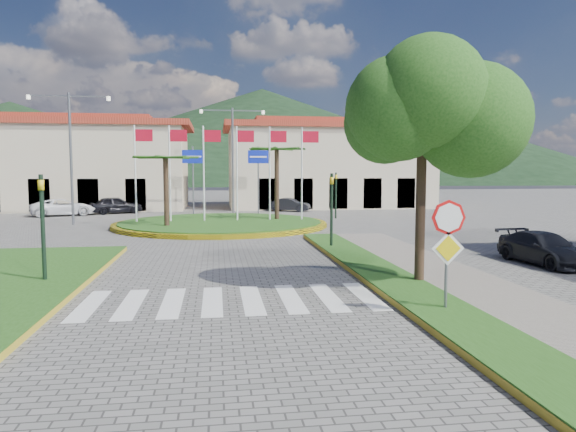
{
  "coord_description": "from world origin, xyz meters",
  "views": [
    {
      "loc": [
        -0.28,
        -8.91,
        3.29
      ],
      "look_at": [
        2.1,
        8.0,
        1.8
      ],
      "focal_mm": 32.0,
      "sensor_mm": 36.0,
      "label": 1
    }
  ],
  "objects": [
    {
      "name": "street_lamp_centre",
      "position": [
        1.0,
        30.0,
        4.5
      ],
      "size": [
        4.8,
        0.16,
        8.0
      ],
      "color": "slate",
      "rests_on": "ground"
    },
    {
      "name": "traffic_light_far",
      "position": [
        8.0,
        26.0,
        1.94
      ],
      "size": [
        0.18,
        0.15,
        3.2
      ],
      "color": "black",
      "rests_on": "ground"
    },
    {
      "name": "ground",
      "position": [
        0.0,
        0.0,
        0.0
      ],
      "size": [
        160.0,
        160.0,
        0.0
      ],
      "primitive_type": "plane",
      "color": "#62605D",
      "rests_on": "ground"
    },
    {
      "name": "crosswalk",
      "position": [
        0.0,
        4.0,
        0.01
      ],
      "size": [
        8.0,
        3.0,
        0.01
      ],
      "primitive_type": "cube",
      "color": "silver",
      "rests_on": "ground"
    },
    {
      "name": "building_right",
      "position": [
        10.0,
        38.0,
        3.9
      ],
      "size": [
        19.08,
        9.54,
        8.05
      ],
      "color": "beige",
      "rests_on": "ground"
    },
    {
      "name": "roundabout_island",
      "position": [
        0.0,
        22.0,
        0.17
      ],
      "size": [
        12.7,
        12.7,
        6.0
      ],
      "color": "yellow",
      "rests_on": "ground"
    },
    {
      "name": "direction_sign_west",
      "position": [
        -2.0,
        30.97,
        3.53
      ],
      "size": [
        1.6,
        0.14,
        5.2
      ],
      "color": "slate",
      "rests_on": "ground"
    },
    {
      "name": "verge_right",
      "position": [
        4.8,
        2.0,
        0.09
      ],
      "size": [
        1.6,
        28.0,
        0.18
      ],
      "primitive_type": "cube",
      "color": "#244C15",
      "rests_on": "ground"
    },
    {
      "name": "hill_far_mid",
      "position": [
        15.0,
        160.0,
        15.0
      ],
      "size": [
        180.0,
        180.0,
        30.0
      ],
      "primitive_type": "cone",
      "color": "black",
      "rests_on": "ground"
    },
    {
      "name": "street_lamp_west",
      "position": [
        -9.0,
        24.0,
        4.5
      ],
      "size": [
        4.8,
        0.16,
        8.0
      ],
      "color": "slate",
      "rests_on": "ground"
    },
    {
      "name": "car_dark_b",
      "position": [
        5.7,
        32.57,
        0.54
      ],
      "size": [
        3.49,
        2.35,
        1.09
      ],
      "primitive_type": "imported",
      "rotation": [
        0.0,
        0.0,
        1.17
      ],
      "color": "black",
      "rests_on": "ground"
    },
    {
      "name": "sidewalk_right",
      "position": [
        6.0,
        2.0,
        0.07
      ],
      "size": [
        4.0,
        28.0,
        0.15
      ],
      "primitive_type": "cube",
      "color": "gray",
      "rests_on": "ground"
    },
    {
      "name": "direction_sign_east",
      "position": [
        3.0,
        30.97,
        3.53
      ],
      "size": [
        1.6,
        0.14,
        5.2
      ],
      "color": "slate",
      "rests_on": "ground"
    },
    {
      "name": "hill_far_west",
      "position": [
        -55.0,
        140.0,
        11.0
      ],
      "size": [
        140.0,
        140.0,
        22.0
      ],
      "primitive_type": "cone",
      "color": "black",
      "rests_on": "ground"
    },
    {
      "name": "stop_sign",
      "position": [
        4.9,
        1.96,
        1.79
      ],
      "size": [
        0.8,
        0.11,
        2.65
      ],
      "color": "slate",
      "rests_on": "ground"
    },
    {
      "name": "traffic_light_left",
      "position": [
        -5.2,
        6.5,
        1.94
      ],
      "size": [
        0.15,
        0.18,
        3.2
      ],
      "color": "black",
      "rests_on": "ground"
    },
    {
      "name": "traffic_light_right",
      "position": [
        4.5,
        12.0,
        1.94
      ],
      "size": [
        0.15,
        0.18,
        3.2
      ],
      "color": "black",
      "rests_on": "ground"
    },
    {
      "name": "building_left",
      "position": [
        -14.0,
        38.0,
        3.9
      ],
      "size": [
        23.32,
        9.54,
        8.05
      ],
      "color": "beige",
      "rests_on": "ground"
    },
    {
      "name": "white_van",
      "position": [
        -11.52,
        30.94,
        0.63
      ],
      "size": [
        4.97,
        3.52,
        1.26
      ],
      "primitive_type": "imported",
      "rotation": [
        0.0,
        0.0,
        1.92
      ],
      "color": "white",
      "rests_on": "ground"
    },
    {
      "name": "hill_near_back",
      "position": [
        -10.0,
        130.0,
        8.0
      ],
      "size": [
        110.0,
        110.0,
        16.0
      ],
      "primitive_type": "cone",
      "color": "black",
      "rests_on": "ground"
    },
    {
      "name": "car_side_right",
      "position": [
        11.22,
        7.64,
        0.56
      ],
      "size": [
        1.89,
        4.0,
        1.13
      ],
      "primitive_type": "imported",
      "rotation": [
        0.0,
        0.0,
        0.08
      ],
      "color": "black",
      "rests_on": "ground"
    },
    {
      "name": "hill_far_east",
      "position": [
        70.0,
        135.0,
        9.0
      ],
      "size": [
        120.0,
        120.0,
        18.0
      ],
      "primitive_type": "cone",
      "color": "black",
      "rests_on": "ground"
    },
    {
      "name": "deciduous_tree",
      "position": [
        5.5,
        5.0,
        5.18
      ],
      "size": [
        3.6,
        3.6,
        6.8
      ],
      "color": "black",
      "rests_on": "ground"
    },
    {
      "name": "car_dark_a",
      "position": [
        -8.0,
        32.38,
        0.67
      ],
      "size": [
        4.22,
        2.88,
        1.34
      ],
      "primitive_type": "imported",
      "rotation": [
        0.0,
        0.0,
        1.94
      ],
      "color": "black",
      "rests_on": "ground"
    }
  ]
}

